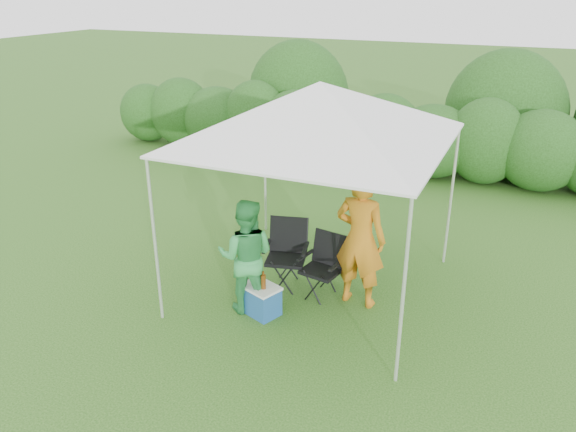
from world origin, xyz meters
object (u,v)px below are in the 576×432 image
at_px(chair_right, 324,261).
at_px(woman, 246,256).
at_px(chair_left, 287,249).
at_px(man, 360,239).
at_px(cooler, 261,299).
at_px(canopy, 319,112).

distance_m(chair_right, woman, 1.11).
height_order(chair_left, woman, woman).
distance_m(man, cooler, 1.48).
relative_size(chair_left, woman, 0.62).
height_order(chair_left, cooler, chair_left).
relative_size(chair_right, chair_left, 0.91).
xyz_separation_m(chair_right, man, (0.48, -0.03, 0.43)).
relative_size(canopy, chair_left, 3.29).
distance_m(chair_left, cooler, 0.92).
bearing_deg(chair_left, cooler, -102.90).
xyz_separation_m(woman, cooler, (0.21, -0.03, -0.56)).
bearing_deg(cooler, chair_right, 75.95).
bearing_deg(chair_left, canopy, -7.85).
height_order(canopy, woman, canopy).
height_order(canopy, cooler, canopy).
height_order(chair_right, woman, woman).
bearing_deg(cooler, canopy, 87.15).
height_order(chair_left, man, man).
xyz_separation_m(man, woman, (-1.25, -0.74, -0.16)).
relative_size(canopy, cooler, 5.50).
distance_m(chair_right, cooler, 1.01).
bearing_deg(man, chair_left, 0.36).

